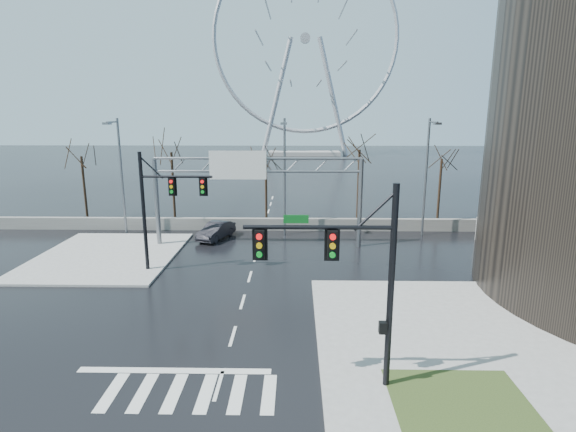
{
  "coord_description": "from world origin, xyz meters",
  "views": [
    {
      "loc": [
        3.0,
        -19.54,
        10.37
      ],
      "look_at": [
        2.48,
        8.28,
        4.0
      ],
      "focal_mm": 28.0,
      "sensor_mm": 36.0,
      "label": 1
    }
  ],
  "objects_px": {
    "ferris_wheel": "(305,46)",
    "car": "(216,231)",
    "signal_mast_near": "(355,268)",
    "sign_gantry": "(253,182)",
    "signal_mast_far": "(160,201)"
  },
  "relations": [
    {
      "from": "ferris_wheel",
      "to": "signal_mast_far",
      "type": "bearing_deg",
      "value": -97.2
    },
    {
      "from": "signal_mast_near",
      "to": "ferris_wheel",
      "type": "xyz_separation_m",
      "value": [
        -0.14,
        99.04,
        21.26
      ]
    },
    {
      "from": "signal_mast_near",
      "to": "sign_gantry",
      "type": "relative_size",
      "value": 0.49
    },
    {
      "from": "signal_mast_far",
      "to": "car",
      "type": "height_order",
      "value": "signal_mast_far"
    },
    {
      "from": "signal_mast_near",
      "to": "car",
      "type": "bearing_deg",
      "value": 112.94
    },
    {
      "from": "signal_mast_far",
      "to": "sign_gantry",
      "type": "xyz_separation_m",
      "value": [
        5.49,
        6.0,
        0.35
      ]
    },
    {
      "from": "signal_mast_near",
      "to": "sign_gantry",
      "type": "xyz_separation_m",
      "value": [
        -5.52,
        19.0,
        0.31
      ]
    },
    {
      "from": "signal_mast_far",
      "to": "sign_gantry",
      "type": "bearing_deg",
      "value": 47.53
    },
    {
      "from": "sign_gantry",
      "to": "ferris_wheel",
      "type": "height_order",
      "value": "ferris_wheel"
    },
    {
      "from": "signal_mast_near",
      "to": "ferris_wheel",
      "type": "distance_m",
      "value": 101.29
    },
    {
      "from": "signal_mast_near",
      "to": "ferris_wheel",
      "type": "height_order",
      "value": "ferris_wheel"
    },
    {
      "from": "ferris_wheel",
      "to": "car",
      "type": "bearing_deg",
      "value": -96.41
    },
    {
      "from": "signal_mast_far",
      "to": "sign_gantry",
      "type": "relative_size",
      "value": 0.49
    },
    {
      "from": "ferris_wheel",
      "to": "car",
      "type": "distance_m",
      "value": 82.51
    },
    {
      "from": "sign_gantry",
      "to": "signal_mast_far",
      "type": "bearing_deg",
      "value": -132.47
    }
  ]
}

